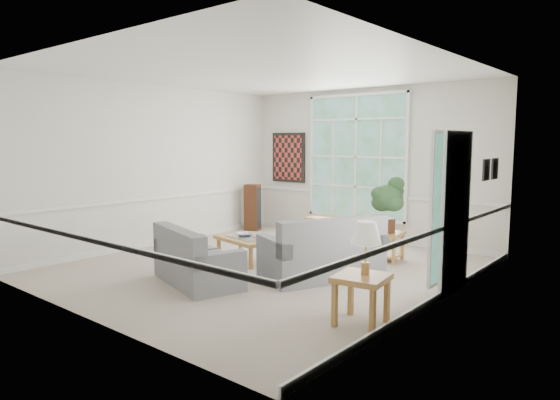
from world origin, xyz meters
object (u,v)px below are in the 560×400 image
(end_table, at_px, (387,246))
(loveseat_front, at_px, (198,255))
(coffee_table, at_px, (245,250))
(side_table, at_px, (361,300))
(loveseat_right, at_px, (321,246))

(end_table, bearing_deg, loveseat_front, -115.96)
(coffee_table, relative_size, side_table, 1.94)
(loveseat_front, height_order, side_table, loveseat_front)
(loveseat_right, height_order, end_table, loveseat_right)
(coffee_table, bearing_deg, loveseat_right, 11.47)
(loveseat_right, relative_size, end_table, 3.48)
(loveseat_front, height_order, end_table, loveseat_front)
(loveseat_right, relative_size, loveseat_front, 1.15)
(coffee_table, xyz_separation_m, side_table, (2.92, -1.26, 0.07))
(loveseat_right, bearing_deg, end_table, 105.34)
(loveseat_front, bearing_deg, side_table, 19.08)
(loveseat_right, height_order, side_table, loveseat_right)
(end_table, bearing_deg, coffee_table, -139.02)
(loveseat_front, distance_m, end_table, 3.19)
(coffee_table, bearing_deg, loveseat_front, -63.46)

